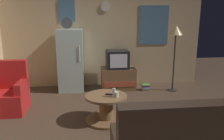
{
  "coord_description": "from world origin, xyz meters",
  "views": [
    {
      "loc": [
        -0.42,
        -3.38,
        1.76
      ],
      "look_at": [
        0.07,
        0.9,
        0.75
      ],
      "focal_mm": 35.77,
      "sensor_mm": 36.0,
      "label": 1
    }
  ],
  "objects_px": {
    "coffee_table": "(106,108)",
    "book_stack": "(146,87)",
    "remote_control": "(110,94)",
    "fridge": "(71,60)",
    "tv_stand": "(118,78)",
    "standing_lamp": "(176,35)",
    "armchair": "(8,94)",
    "wine_glass": "(114,93)",
    "mug_ceramic_white": "(116,94)",
    "crt_tv": "(117,59)"
  },
  "relations": [
    {
      "from": "tv_stand",
      "to": "fridge",
      "type": "bearing_deg",
      "value": 176.72
    },
    {
      "from": "fridge",
      "to": "remote_control",
      "type": "distance_m",
      "value": 2.0
    },
    {
      "from": "armchair",
      "to": "book_stack",
      "type": "xyz_separation_m",
      "value": [
        2.96,
        0.93,
        -0.26
      ]
    },
    {
      "from": "remote_control",
      "to": "armchair",
      "type": "height_order",
      "value": "armchair"
    },
    {
      "from": "wine_glass",
      "to": "remote_control",
      "type": "distance_m",
      "value": 0.14
    },
    {
      "from": "fridge",
      "to": "book_stack",
      "type": "bearing_deg",
      "value": -7.92
    },
    {
      "from": "mug_ceramic_white",
      "to": "crt_tv",
      "type": "bearing_deg",
      "value": 81.74
    },
    {
      "from": "mug_ceramic_white",
      "to": "remote_control",
      "type": "relative_size",
      "value": 0.6
    },
    {
      "from": "tv_stand",
      "to": "standing_lamp",
      "type": "distance_m",
      "value": 1.74
    },
    {
      "from": "coffee_table",
      "to": "book_stack",
      "type": "relative_size",
      "value": 3.93
    },
    {
      "from": "wine_glass",
      "to": "book_stack",
      "type": "xyz_separation_m",
      "value": [
        1.0,
        1.68,
        -0.47
      ]
    },
    {
      "from": "standing_lamp",
      "to": "book_stack",
      "type": "distance_m",
      "value": 1.44
    },
    {
      "from": "crt_tv",
      "to": "standing_lamp",
      "type": "bearing_deg",
      "value": -11.8
    },
    {
      "from": "book_stack",
      "to": "remote_control",
      "type": "bearing_deg",
      "value": -124.01
    },
    {
      "from": "fridge",
      "to": "wine_glass",
      "type": "xyz_separation_m",
      "value": [
        0.83,
        -1.93,
        -0.21
      ]
    },
    {
      "from": "coffee_table",
      "to": "wine_glass",
      "type": "distance_m",
      "value": 0.35
    },
    {
      "from": "standing_lamp",
      "to": "coffee_table",
      "type": "relative_size",
      "value": 2.21
    },
    {
      "from": "wine_glass",
      "to": "armchair",
      "type": "xyz_separation_m",
      "value": [
        -1.96,
        0.75,
        -0.2
      ]
    },
    {
      "from": "tv_stand",
      "to": "crt_tv",
      "type": "height_order",
      "value": "crt_tv"
    },
    {
      "from": "mug_ceramic_white",
      "to": "fridge",
      "type": "bearing_deg",
      "value": 114.15
    },
    {
      "from": "standing_lamp",
      "to": "mug_ceramic_white",
      "type": "relative_size",
      "value": 17.67
    },
    {
      "from": "standing_lamp",
      "to": "coffee_table",
      "type": "xyz_separation_m",
      "value": [
        -1.78,
        -1.49,
        -1.12
      ]
    },
    {
      "from": "fridge",
      "to": "wine_glass",
      "type": "relative_size",
      "value": 11.8
    },
    {
      "from": "standing_lamp",
      "to": "coffee_table",
      "type": "distance_m",
      "value": 2.58
    },
    {
      "from": "tv_stand",
      "to": "remote_control",
      "type": "relative_size",
      "value": 5.6
    },
    {
      "from": "coffee_table",
      "to": "remote_control",
      "type": "xyz_separation_m",
      "value": [
        0.07,
        0.01,
        0.24
      ]
    },
    {
      "from": "fridge",
      "to": "coffee_table",
      "type": "height_order",
      "value": "fridge"
    },
    {
      "from": "mug_ceramic_white",
      "to": "book_stack",
      "type": "xyz_separation_m",
      "value": [
        0.96,
        1.68,
        -0.44
      ]
    },
    {
      "from": "coffee_table",
      "to": "book_stack",
      "type": "distance_m",
      "value": 1.95
    },
    {
      "from": "fridge",
      "to": "armchair",
      "type": "relative_size",
      "value": 1.84
    },
    {
      "from": "fridge",
      "to": "book_stack",
      "type": "xyz_separation_m",
      "value": [
        1.83,
        -0.25,
        -0.68
      ]
    },
    {
      "from": "standing_lamp",
      "to": "mug_ceramic_white",
      "type": "height_order",
      "value": "standing_lamp"
    },
    {
      "from": "mug_ceramic_white",
      "to": "standing_lamp",
      "type": "bearing_deg",
      "value": 44.34
    },
    {
      "from": "coffee_table",
      "to": "armchair",
      "type": "height_order",
      "value": "armchair"
    },
    {
      "from": "fridge",
      "to": "coffee_table",
      "type": "relative_size",
      "value": 2.46
    },
    {
      "from": "wine_glass",
      "to": "armchair",
      "type": "relative_size",
      "value": 0.16
    },
    {
      "from": "fridge",
      "to": "armchair",
      "type": "xyz_separation_m",
      "value": [
        -1.13,
        -1.19,
        -0.42
      ]
    },
    {
      "from": "coffee_table",
      "to": "wine_glass",
      "type": "xyz_separation_m",
      "value": [
        0.12,
        -0.1,
        0.31
      ]
    },
    {
      "from": "wine_glass",
      "to": "standing_lamp",
      "type": "bearing_deg",
      "value": 43.61
    },
    {
      "from": "coffee_table",
      "to": "standing_lamp",
      "type": "bearing_deg",
      "value": 39.77
    },
    {
      "from": "coffee_table",
      "to": "remote_control",
      "type": "distance_m",
      "value": 0.25
    },
    {
      "from": "standing_lamp",
      "to": "armchair",
      "type": "xyz_separation_m",
      "value": [
        -3.62,
        -0.84,
        -1.02
      ]
    },
    {
      "from": "armchair",
      "to": "mug_ceramic_white",
      "type": "bearing_deg",
      "value": -20.52
    },
    {
      "from": "wine_glass",
      "to": "remote_control",
      "type": "xyz_separation_m",
      "value": [
        -0.06,
        0.11,
        -0.06
      ]
    },
    {
      "from": "wine_glass",
      "to": "mug_ceramic_white",
      "type": "relative_size",
      "value": 1.67
    },
    {
      "from": "standing_lamp",
      "to": "wine_glass",
      "type": "distance_m",
      "value": 2.43
    },
    {
      "from": "fridge",
      "to": "tv_stand",
      "type": "relative_size",
      "value": 2.11
    },
    {
      "from": "tv_stand",
      "to": "book_stack",
      "type": "distance_m",
      "value": 0.72
    },
    {
      "from": "armchair",
      "to": "standing_lamp",
      "type": "bearing_deg",
      "value": 13.01
    },
    {
      "from": "coffee_table",
      "to": "book_stack",
      "type": "bearing_deg",
      "value": 54.46
    }
  ]
}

